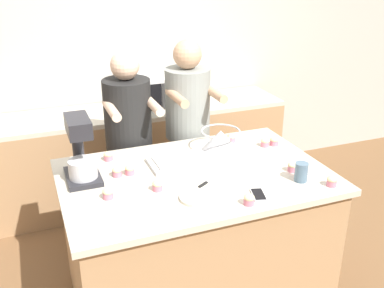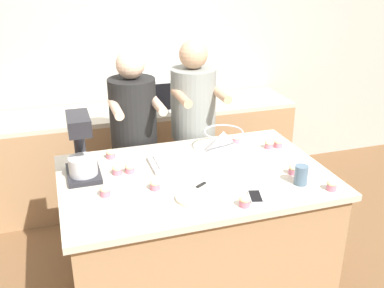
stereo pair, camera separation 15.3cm
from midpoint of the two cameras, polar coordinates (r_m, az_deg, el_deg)
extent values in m
cube|color=#B2ADA3|center=(4.36, -6.32, 11.63)|extent=(10.00, 0.06, 2.70)
cube|color=#A87F56|center=(3.05, 1.79, -12.07)|extent=(1.58, 1.02, 0.90)
cube|color=beige|center=(2.80, 1.91, -4.20)|extent=(1.65, 1.09, 0.04)
cube|color=#A87F56|center=(4.31, -4.83, -1.33)|extent=(2.80, 0.60, 0.85)
cube|color=beige|center=(4.15, -5.03, 4.31)|extent=(2.80, 0.60, 0.04)
cylinder|color=#232328|center=(3.62, -5.74, -6.48)|extent=(0.27, 0.27, 0.85)
cylinder|color=black|center=(3.34, -6.21, 3.84)|extent=(0.35, 0.35, 0.53)
sphere|color=#DBB293|center=(3.24, -6.49, 9.99)|extent=(0.21, 0.21, 0.21)
cylinder|color=#DBB293|center=(3.12, -8.29, 4.47)|extent=(0.06, 0.34, 0.06)
cylinder|color=#DBB293|center=(3.18, -3.04, 5.02)|extent=(0.06, 0.34, 0.06)
cylinder|color=brown|center=(3.72, 1.34, -5.23)|extent=(0.27, 0.27, 0.88)
cylinder|color=gray|center=(3.45, 1.45, 5.18)|extent=(0.34, 0.34, 0.54)
sphere|color=tan|center=(3.35, 1.51, 11.31)|extent=(0.21, 0.21, 0.21)
cylinder|color=tan|center=(3.22, -0.02, 5.95)|extent=(0.06, 0.34, 0.06)
cylinder|color=tan|center=(3.31, 4.85, 6.39)|extent=(0.06, 0.34, 0.06)
cube|color=#232328|center=(2.83, -12.10, -3.70)|extent=(0.20, 0.30, 0.03)
cylinder|color=#232328|center=(2.87, -12.60, -0.04)|extent=(0.07, 0.07, 0.27)
cube|color=#232328|center=(2.68, -12.65, 2.55)|extent=(0.13, 0.26, 0.10)
cylinder|color=#BCBCC1|center=(2.76, -12.13, -2.74)|extent=(0.17, 0.17, 0.11)
cone|color=#BCBCC1|center=(3.09, 5.41, 0.33)|extent=(0.27, 0.27, 0.15)
torus|color=#BCBCC1|center=(3.07, 5.45, 1.54)|extent=(0.27, 0.27, 0.01)
cube|color=silver|center=(2.92, 0.05, -2.31)|extent=(0.39, 0.25, 0.02)
cube|color=white|center=(2.91, 0.05, -1.95)|extent=(0.32, 0.20, 0.02)
cube|color=silver|center=(4.12, -3.94, 6.66)|extent=(0.45, 0.38, 0.30)
cube|color=black|center=(3.93, -3.83, 5.86)|extent=(0.31, 0.01, 0.24)
cube|color=#2D2D2D|center=(3.98, -0.97, 6.13)|extent=(0.09, 0.01, 0.24)
cube|color=silver|center=(2.57, 9.77, -6.65)|extent=(0.11, 0.16, 0.01)
cube|color=black|center=(2.57, 9.77, -6.54)|extent=(0.09, 0.14, 0.00)
cylinder|color=slate|center=(2.75, 15.25, -3.84)|extent=(0.08, 0.08, 0.12)
cylinder|color=beige|center=(2.51, 1.82, -6.88)|extent=(0.19, 0.19, 0.02)
cube|color=#BCBCC1|center=(2.74, 4.23, -4.40)|extent=(0.13, 0.09, 0.01)
cube|color=black|center=(2.66, 2.82, -5.24)|extent=(0.08, 0.06, 0.01)
cylinder|color=#D17084|center=(3.26, 6.87, 0.43)|extent=(0.06, 0.06, 0.03)
ellipsoid|color=beige|center=(3.25, 6.89, 0.86)|extent=(0.06, 0.06, 0.04)
cylinder|color=#D17084|center=(2.58, -9.28, -6.19)|extent=(0.06, 0.06, 0.03)
ellipsoid|color=beige|center=(2.56, -9.32, -5.67)|extent=(0.06, 0.06, 0.04)
cylinder|color=#D17084|center=(2.81, -7.94, -3.51)|extent=(0.06, 0.06, 0.03)
ellipsoid|color=beige|center=(2.80, -7.97, -3.03)|extent=(0.06, 0.06, 0.04)
cylinder|color=#D17084|center=(3.03, -8.88, -1.50)|extent=(0.06, 0.06, 0.03)
ellipsoid|color=beige|center=(3.02, -8.91, -1.04)|extent=(0.06, 0.06, 0.04)
cylinder|color=#D17084|center=(2.87, 14.23, -3.41)|extent=(0.06, 0.06, 0.03)
ellipsoid|color=beige|center=(2.86, 14.28, -2.93)|extent=(0.06, 0.06, 0.04)
cylinder|color=#D17084|center=(2.61, -3.04, -5.45)|extent=(0.06, 0.06, 0.03)
ellipsoid|color=beige|center=(2.60, -3.05, -4.94)|extent=(0.06, 0.06, 0.04)
cylinder|color=#D17084|center=(2.47, 8.47, -7.50)|extent=(0.06, 0.06, 0.03)
ellipsoid|color=beige|center=(2.46, 8.50, -6.96)|extent=(0.06, 0.06, 0.04)
cylinder|color=#D17084|center=(3.21, 11.08, -0.25)|extent=(0.06, 0.06, 0.03)
ellipsoid|color=beige|center=(3.20, 11.12, 0.19)|extent=(0.06, 0.06, 0.04)
cylinder|color=#D17084|center=(3.24, 12.23, -0.13)|extent=(0.06, 0.06, 0.03)
ellipsoid|color=beige|center=(3.23, 12.27, 0.31)|extent=(0.06, 0.06, 0.04)
cylinder|color=#D17084|center=(2.82, -6.34, -3.33)|extent=(0.06, 0.06, 0.03)
ellipsoid|color=beige|center=(2.81, -6.37, -2.85)|extent=(0.06, 0.06, 0.04)
cylinder|color=#D17084|center=(2.75, 18.84, -5.24)|extent=(0.06, 0.06, 0.03)
ellipsoid|color=beige|center=(2.74, 18.91, -4.75)|extent=(0.06, 0.06, 0.04)
camera|label=1|loc=(0.08, -88.41, 0.67)|focal=42.00mm
camera|label=2|loc=(0.08, 91.59, -0.67)|focal=42.00mm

